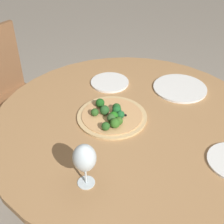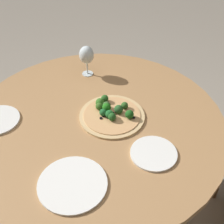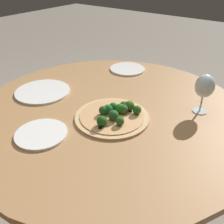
{
  "view_description": "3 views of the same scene",
  "coord_description": "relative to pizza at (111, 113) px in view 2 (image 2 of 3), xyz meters",
  "views": [
    {
      "loc": [
        -0.89,
        0.65,
        1.64
      ],
      "look_at": [
        0.06,
        0.06,
        0.81
      ],
      "focal_mm": 50.0,
      "sensor_mm": 36.0,
      "label": 1
    },
    {
      "loc": [
        0.51,
        -0.97,
        1.78
      ],
      "look_at": [
        0.06,
        0.06,
        0.81
      ],
      "focal_mm": 50.0,
      "sensor_mm": 36.0,
      "label": 2
    },
    {
      "loc": [
        0.78,
        0.59,
        1.36
      ],
      "look_at": [
        0.06,
        0.06,
        0.81
      ],
      "focal_mm": 40.0,
      "sensor_mm": 36.0,
      "label": 3
    }
  ],
  "objects": [
    {
      "name": "ground_plane",
      "position": [
        -0.06,
        -0.06,
        -0.79
      ],
      "size": [
        12.0,
        12.0,
        0.0
      ],
      "primitive_type": "plane",
      "color": "gray"
    },
    {
      "name": "dining_table",
      "position": [
        -0.06,
        -0.06,
        -0.09
      ],
      "size": [
        1.24,
        1.24,
        0.78
      ],
      "color": "#A87A4C",
      "rests_on": "ground_plane"
    },
    {
      "name": "pizza",
      "position": [
        0.0,
        0.0,
        0.0
      ],
      "size": [
        0.32,
        0.32,
        0.06
      ],
      "color": "tan",
      "rests_on": "dining_table"
    },
    {
      "name": "wine_glass",
      "position": [
        -0.27,
        0.27,
        0.11
      ],
      "size": [
        0.08,
        0.08,
        0.18
      ],
      "color": "silver",
      "rests_on": "dining_table"
    },
    {
      "name": "plate_far",
      "position": [
        0.02,
        -0.43,
        -0.01
      ],
      "size": [
        0.27,
        0.27,
        0.01
      ],
      "color": "white",
      "rests_on": "dining_table"
    },
    {
      "name": "plate_side",
      "position": [
        0.26,
        -0.15,
        -0.01
      ],
      "size": [
        0.2,
        0.2,
        0.01
      ],
      "color": "white",
      "rests_on": "dining_table"
    }
  ]
}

